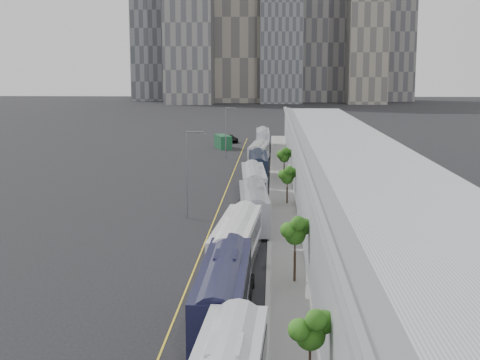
# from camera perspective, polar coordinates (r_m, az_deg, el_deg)

# --- Properties ---
(sidewalk) EXTENTS (10.00, 170.00, 0.12)m
(sidewalk) POSITION_cam_1_polar(r_m,az_deg,el_deg) (72.73, 6.41, -2.61)
(sidewalk) COLOR gray
(sidewalk) RESTS_ON ground
(lane_line) EXTENTS (0.12, 160.00, 0.02)m
(lane_line) POSITION_cam_1_polar(r_m,az_deg,el_deg) (72.84, -1.87, -2.58)
(lane_line) COLOR gold
(lane_line) RESTS_ON ground
(depot) EXTENTS (12.45, 160.40, 7.20)m
(depot) POSITION_cam_1_polar(r_m,az_deg,el_deg) (72.47, 9.61, 0.05)
(depot) COLOR gray
(depot) RESTS_ON ground
(bus_1) EXTENTS (3.01, 13.54, 3.96)m
(bus_1) POSITION_cam_1_polar(r_m,az_deg,el_deg) (40.02, -1.38, -10.05)
(bus_1) COLOR #161732
(bus_1) RESTS_ON ground
(bus_2) EXTENTS (3.54, 13.58, 3.93)m
(bus_2) POSITION_cam_1_polar(r_m,az_deg,el_deg) (51.32, -0.29, -5.71)
(bus_2) COLOR white
(bus_2) RESTS_ON ground
(bus_3) EXTENTS (3.45, 13.18, 3.81)m
(bus_3) POSITION_cam_1_polar(r_m,az_deg,el_deg) (64.96, 1.16, -2.58)
(bus_3) COLOR gray
(bus_3) RESTS_ON ground
(bus_4) EXTENTS (3.45, 13.37, 3.87)m
(bus_4) POSITION_cam_1_polar(r_m,az_deg,el_deg) (78.50, 1.16, -0.51)
(bus_4) COLOR #ADB0B7
(bus_4) RESTS_ON ground
(bus_5) EXTENTS (3.01, 12.91, 3.75)m
(bus_5) POSITION_cam_1_polar(r_m,az_deg,el_deg) (93.02, 1.56, 0.98)
(bus_5) COLOR black
(bus_5) RESTS_ON ground
(bus_6) EXTENTS (3.31, 12.37, 3.57)m
(bus_6) POSITION_cam_1_polar(r_m,az_deg,el_deg) (108.79, 1.61, 2.14)
(bus_6) COLOR #B4B4B6
(bus_6) RESTS_ON ground
(bus_7) EXTENTS (2.69, 11.98, 3.50)m
(bus_7) POSITION_cam_1_polar(r_m,az_deg,el_deg) (120.76, 1.96, 2.82)
(bus_7) COLOR gray
(bus_7) RESTS_ON ground
(bus_8) EXTENTS (2.86, 12.76, 3.71)m
(bus_8) POSITION_cam_1_polar(r_m,az_deg,el_deg) (133.83, 1.95, 3.49)
(bus_8) COLOR #AFB3B9
(bus_8) RESTS_ON ground
(tree_0) EXTENTS (1.35, 1.35, 4.41)m
(tree_0) POSITION_cam_1_polar(r_m,az_deg,el_deg) (29.97, 6.02, -12.83)
(tree_0) COLOR black
(tree_0) RESTS_ON ground
(tree_1) EXTENTS (1.53, 1.53, 4.54)m
(tree_1) POSITION_cam_1_polar(r_m,az_deg,el_deg) (47.40, 4.72, -4.45)
(tree_1) COLOR black
(tree_1) RESTS_ON ground
(tree_2) EXTENTS (1.48, 1.48, 4.03)m
(tree_2) POSITION_cam_1_polar(r_m,az_deg,el_deg) (75.70, 4.06, 0.34)
(tree_2) COLOR black
(tree_2) RESTS_ON ground
(tree_3) EXTENTS (1.58, 1.58, 3.94)m
(tree_3) POSITION_cam_1_polar(r_m,az_deg,el_deg) (95.38, 3.79, 2.10)
(tree_3) COLOR black
(tree_3) RESTS_ON ground
(street_lamp_near) EXTENTS (2.04, 0.22, 9.01)m
(street_lamp_near) POSITION_cam_1_polar(r_m,az_deg,el_deg) (68.01, -4.43, 1.00)
(street_lamp_near) COLOR #59595E
(street_lamp_near) RESTS_ON ground
(street_lamp_far) EXTENTS (2.04, 0.22, 8.88)m
(street_lamp_far) POSITION_cam_1_polar(r_m,az_deg,el_deg) (115.77, -1.14, 4.37)
(street_lamp_far) COLOR #59595E
(street_lamp_far) RESTS_ON ground
(shipping_container) EXTENTS (3.99, 6.58, 2.63)m
(shipping_container) POSITION_cam_1_polar(r_m,az_deg,el_deg) (131.55, -1.46, 3.28)
(shipping_container) COLOR #144225
(shipping_container) RESTS_ON ground
(suv) EXTENTS (4.30, 6.31, 1.60)m
(suv) POSITION_cam_1_polar(r_m,az_deg,el_deg) (143.07, -0.88, 3.55)
(suv) COLOR black
(suv) RESTS_ON ground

